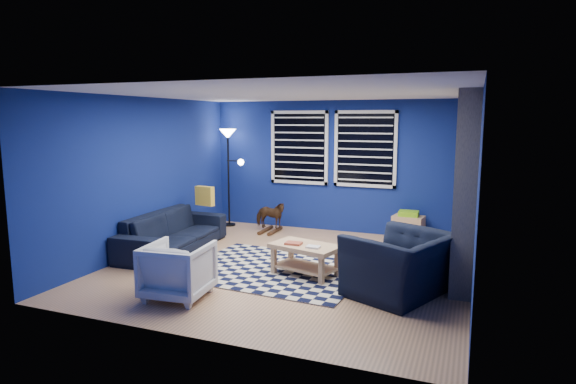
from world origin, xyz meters
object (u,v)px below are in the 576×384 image
(tv, at_px, (474,166))
(coffee_table, at_px, (305,253))
(sofa, at_px, (173,232))
(armchair_bent, at_px, (178,270))
(cabinet, at_px, (408,227))
(floor_lamp, at_px, (229,147))
(armchair_big, at_px, (400,265))
(rocking_horse, at_px, (270,215))

(tv, bearing_deg, coffee_table, -132.70)
(sofa, relative_size, armchair_bent, 2.93)
(cabinet, height_order, floor_lamp, floor_lamp)
(armchair_big, bearing_deg, rocking_horse, -107.61)
(armchair_bent, height_order, coffee_table, armchair_bent)
(tv, distance_m, sofa, 5.03)
(tv, bearing_deg, rocking_horse, -178.51)
(tv, relative_size, armchair_big, 0.84)
(sofa, bearing_deg, armchair_bent, -146.77)
(rocking_horse, distance_m, coffee_table, 2.64)
(cabinet, bearing_deg, rocking_horse, -164.36)
(armchair_bent, xyz_separation_m, floor_lamp, (-1.31, 3.77, 1.26))
(floor_lamp, bearing_deg, armchair_bent, -70.90)
(cabinet, xyz_separation_m, floor_lamp, (-3.54, -0.09, 1.36))
(tv, bearing_deg, sofa, -157.63)
(tv, xyz_separation_m, rocking_horse, (-3.58, -0.09, -1.07))
(tv, xyz_separation_m, armchair_bent, (-3.27, -3.62, -1.06))
(armchair_bent, distance_m, floor_lamp, 4.18)
(armchair_big, xyz_separation_m, rocking_horse, (-2.80, 2.48, -0.05))
(cabinet, bearing_deg, armchair_big, -76.74)
(tv, xyz_separation_m, cabinet, (-1.04, 0.25, -1.16))
(sofa, distance_m, floor_lamp, 2.40)
(tv, height_order, rocking_horse, tv)
(sofa, distance_m, armchair_bent, 2.16)
(coffee_table, bearing_deg, sofa, 170.37)
(floor_lamp, bearing_deg, sofa, -89.00)
(tv, height_order, coffee_table, tv)
(coffee_table, xyz_separation_m, cabinet, (1.07, 2.53, -0.08))
(sofa, relative_size, rocking_horse, 3.51)
(sofa, bearing_deg, armchair_big, -103.35)
(sofa, height_order, coffee_table, sofa)
(coffee_table, bearing_deg, armchair_bent, -131.09)
(cabinet, bearing_deg, coffee_table, -104.90)
(armchair_bent, height_order, rocking_horse, armchair_bent)
(armchair_big, relative_size, coffee_table, 1.16)
(armchair_big, relative_size, armchair_bent, 1.59)
(armchair_big, bearing_deg, sofa, -76.70)
(armchair_big, bearing_deg, coffee_table, -78.36)
(armchair_big, relative_size, rocking_horse, 1.90)
(rocking_horse, relative_size, coffee_table, 0.61)
(armchair_bent, relative_size, floor_lamp, 0.38)
(sofa, xyz_separation_m, coffee_table, (2.43, -0.41, -0.00))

